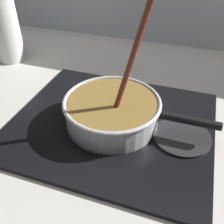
# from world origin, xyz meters

# --- Properties ---
(ground) EXTENTS (2.40, 1.60, 0.04)m
(ground) POSITION_xyz_m (0.00, 0.00, -0.02)
(ground) COLOR beige
(hob_plate) EXTENTS (0.56, 0.48, 0.01)m
(hob_plate) POSITION_xyz_m (0.14, 0.14, 0.01)
(hob_plate) COLOR black
(hob_plate) RESTS_ON ground
(burner_ring) EXTENTS (0.18, 0.18, 0.01)m
(burner_ring) POSITION_xyz_m (0.14, 0.14, 0.02)
(burner_ring) COLOR #592D0C
(burner_ring) RESTS_ON hob_plate
(spare_burner) EXTENTS (0.15, 0.15, 0.01)m
(spare_burner) POSITION_xyz_m (0.34, 0.14, 0.01)
(spare_burner) COLOR #262628
(spare_burner) RESTS_ON hob_plate
(cooking_pan) EXTENTS (0.42, 0.27, 0.35)m
(cooking_pan) POSITION_xyz_m (0.14, 0.14, 0.05)
(cooking_pan) COLOR silver
(cooking_pan) RESTS_ON hob_plate
(paper_towel_roll) EXTENTS (0.11, 0.11, 0.26)m
(paper_towel_roll) POSITION_xyz_m (-0.39, 0.41, 0.13)
(paper_towel_roll) COLOR white
(paper_towel_roll) RESTS_ON ground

